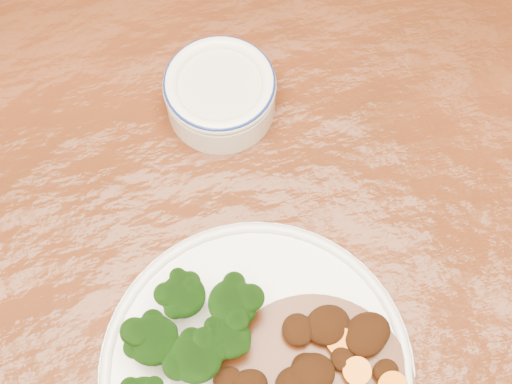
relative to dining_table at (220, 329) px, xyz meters
name	(u,v)px	position (x,y,z in m)	size (l,w,h in m)	color
dining_table	(220,329)	(0.00, 0.00, 0.00)	(1.58, 1.04, 0.75)	#59250F
dinner_plate	(257,370)	(0.01, -0.07, 0.09)	(0.27, 0.27, 0.02)	silver
broccoli_florets	(190,332)	(-0.03, -0.02, 0.12)	(0.13, 0.10, 0.05)	#5D8F4A
mince_stew	(313,381)	(0.05, -0.09, 0.10)	(0.17, 0.17, 0.03)	#451A07
dip_bowl	(220,93)	(0.08, 0.19, 0.11)	(0.11, 0.11, 0.05)	white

